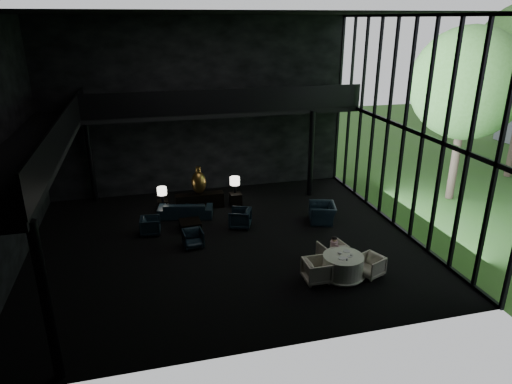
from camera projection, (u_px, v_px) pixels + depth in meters
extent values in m
cube|color=black|center=(226.00, 243.00, 16.99)|extent=(14.00, 12.00, 0.02)
cube|color=black|center=(219.00, 13.00, 14.14)|extent=(14.00, 12.00, 0.02)
cube|color=black|center=(199.00, 108.00, 21.00)|extent=(14.00, 0.04, 8.00)
cube|color=black|center=(271.00, 203.00, 10.13)|extent=(14.00, 0.04, 8.00)
cube|color=black|center=(33.00, 150.00, 14.19)|extent=(2.00, 12.00, 0.25)
cube|color=black|center=(225.00, 111.00, 20.32)|extent=(12.00, 2.00, 0.25)
cube|color=black|center=(64.00, 130.00, 14.20)|extent=(0.06, 12.00, 1.00)
cube|color=black|center=(229.00, 101.00, 19.20)|extent=(12.00, 0.06, 1.00)
cylinder|color=black|center=(46.00, 304.00, 9.96)|extent=(0.24, 0.24, 4.00)
cylinder|color=black|center=(90.00, 159.00, 20.29)|extent=(0.24, 0.24, 4.00)
cylinder|color=black|center=(311.00, 154.00, 21.00)|extent=(0.24, 0.24, 4.00)
cylinder|color=#382D23|center=(457.00, 147.00, 20.45)|extent=(0.36, 0.36, 4.90)
sphere|color=#2B5E21|center=(467.00, 83.00, 19.45)|extent=(4.80, 4.80, 4.80)
cube|color=black|center=(200.00, 201.00, 20.06)|extent=(2.11, 0.48, 0.67)
ellipsoid|color=brown|center=(199.00, 183.00, 19.81)|extent=(0.65, 0.65, 1.00)
cylinder|color=brown|center=(198.00, 169.00, 19.59)|extent=(0.22, 0.22, 0.20)
cube|color=black|center=(163.00, 206.00, 19.78)|extent=(0.45, 0.45, 0.50)
cylinder|color=black|center=(163.00, 198.00, 19.43)|extent=(0.12, 0.12, 0.35)
cylinder|color=white|center=(162.00, 191.00, 19.31)|extent=(0.40, 0.40, 0.32)
cube|color=black|center=(236.00, 199.00, 20.38)|extent=(0.50, 0.50, 0.56)
cylinder|color=black|center=(235.00, 189.00, 20.33)|extent=(0.13, 0.13, 0.38)
cylinder|color=white|center=(235.00, 181.00, 20.20)|extent=(0.43, 0.43, 0.35)
imported|color=black|center=(185.00, 206.00, 19.10)|extent=(2.56, 1.22, 0.96)
imported|color=black|center=(150.00, 225.00, 17.61)|extent=(0.74, 0.78, 0.75)
imported|color=#13313C|center=(240.00, 216.00, 18.18)|extent=(1.09, 1.12, 0.91)
imported|color=#1C313C|center=(193.00, 238.00, 16.62)|extent=(0.71, 0.67, 0.68)
imported|color=#1A2936|center=(323.00, 209.00, 18.63)|extent=(1.13, 1.43, 1.10)
cube|color=black|center=(190.00, 225.00, 18.05)|extent=(0.83, 0.83, 0.36)
cylinder|color=white|center=(343.00, 266.00, 14.69)|extent=(1.30, 1.30, 0.75)
cone|color=white|center=(342.00, 275.00, 14.81)|extent=(1.48, 1.48, 0.10)
imported|color=#A4A286|center=(332.00, 251.00, 15.49)|extent=(1.01, 0.97, 0.90)
imported|color=#A9A494|center=(370.00, 265.00, 14.77)|extent=(0.91, 0.93, 0.75)
imported|color=beige|center=(317.00, 269.00, 14.41)|extent=(0.80, 0.86, 0.88)
cylinder|color=#C699AB|center=(334.00, 246.00, 15.43)|extent=(0.26, 0.26, 0.36)
sphere|color=#D8A884|center=(334.00, 239.00, 15.33)|extent=(0.18, 0.18, 0.18)
ellipsoid|color=black|center=(334.00, 238.00, 15.32)|extent=(0.19, 0.19, 0.13)
cylinder|color=white|center=(342.00, 258.00, 14.41)|extent=(0.33, 0.33, 0.02)
cylinder|color=white|center=(347.00, 251.00, 14.84)|extent=(0.29, 0.29, 0.02)
cylinder|color=white|center=(350.00, 256.00, 14.51)|extent=(0.17, 0.17, 0.01)
cylinder|color=white|center=(351.00, 255.00, 14.54)|extent=(0.10, 0.10, 0.06)
ellipsoid|color=white|center=(340.00, 253.00, 14.67)|extent=(0.14, 0.14, 0.07)
cylinder|color=#99999E|center=(347.00, 260.00, 14.26)|extent=(0.06, 0.06, 0.07)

